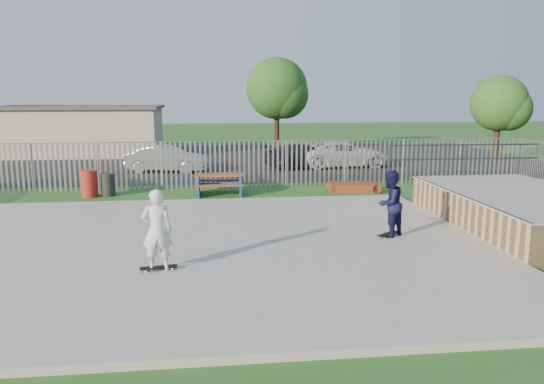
{
  "coord_description": "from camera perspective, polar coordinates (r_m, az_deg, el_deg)",
  "views": [
    {
      "loc": [
        0.39,
        -13.24,
        3.94
      ],
      "look_at": [
        2.18,
        2.0,
        1.1
      ],
      "focal_mm": 35.0,
      "sensor_mm": 36.0,
      "label": 1
    }
  ],
  "objects": [
    {
      "name": "trash_bin_red",
      "position": [
        21.73,
        -19.06,
        0.86
      ],
      "size": [
        0.63,
        0.63,
        1.05
      ],
      "primitive_type": "cylinder",
      "color": "maroon",
      "rests_on": "ground"
    },
    {
      "name": "car_white",
      "position": [
        29.22,
        7.79,
        4.05
      ],
      "size": [
        5.09,
        2.54,
        1.38
      ],
      "primitive_type": "imported",
      "rotation": [
        0.0,
        0.0,
        1.62
      ],
      "color": "silver",
      "rests_on": "parking_lot"
    },
    {
      "name": "fence",
      "position": [
        18.08,
        -4.68,
        1.09
      ],
      "size": [
        26.04,
        16.02,
        2.0
      ],
      "color": "gray",
      "rests_on": "ground"
    },
    {
      "name": "skateboard_b",
      "position": [
        11.97,
        -12.09,
        -8.03
      ],
      "size": [
        0.82,
        0.33,
        0.08
      ],
      "rotation": [
        0.0,
        0.0,
        0.17
      ],
      "color": "black",
      "rests_on": "concrete_slab"
    },
    {
      "name": "building",
      "position": [
        37.27,
        -19.81,
        6.29
      ],
      "size": [
        10.4,
        6.4,
        3.2
      ],
      "color": "#C3B296",
      "rests_on": "ground"
    },
    {
      "name": "skater_navy",
      "position": [
        14.55,
        12.51,
        -1.22
      ],
      "size": [
        1.11,
        1.08,
        1.8
      ],
      "primitive_type": "imported",
      "rotation": [
        0.0,
        0.0,
        3.81
      ],
      "color": "#121339",
      "rests_on": "concrete_slab"
    },
    {
      "name": "skateboard_a",
      "position": [
        14.74,
        12.38,
        -4.51
      ],
      "size": [
        0.75,
        0.65,
        0.08
      ],
      "rotation": [
        0.0,
        0.0,
        0.67
      ],
      "color": "black",
      "rests_on": "concrete_slab"
    },
    {
      "name": "funbox",
      "position": [
        21.95,
        8.75,
        0.5
      ],
      "size": [
        1.93,
        1.17,
        0.36
      ],
      "rotation": [
        0.0,
        0.0,
        -0.15
      ],
      "color": "maroon",
      "rests_on": "ground"
    },
    {
      "name": "quarter_pipe",
      "position": [
        17.27,
        25.3,
        -1.83
      ],
      "size": [
        5.5,
        7.05,
        2.19
      ],
      "color": "tan",
      "rests_on": "ground"
    },
    {
      "name": "concrete_slab",
      "position": [
        13.8,
        -8.09,
        -5.89
      ],
      "size": [
        15.0,
        12.0,
        0.15
      ],
      "primitive_type": "cube",
      "color": "gray",
      "rests_on": "ground"
    },
    {
      "name": "car_dark",
      "position": [
        28.43,
        3.62,
        3.86
      ],
      "size": [
        4.68,
        2.51,
        1.29
      ],
      "primitive_type": "imported",
      "rotation": [
        0.0,
        0.0,
        1.73
      ],
      "color": "black",
      "rests_on": "parking_lot"
    },
    {
      "name": "picnic_table",
      "position": [
        21.15,
        -5.68,
        0.86
      ],
      "size": [
        1.97,
        1.62,
        0.82
      ],
      "rotation": [
        0.0,
        0.0,
        -0.01
      ],
      "color": "brown",
      "rests_on": "ground"
    },
    {
      "name": "skater_white",
      "position": [
        11.72,
        -12.25,
        -4.02
      ],
      "size": [
        0.66,
        0.43,
        1.8
      ],
      "primitive_type": "imported",
      "rotation": [
        0.0,
        0.0,
        3.14
      ],
      "color": "silver",
      "rests_on": "concrete_slab"
    },
    {
      "name": "ground",
      "position": [
        13.82,
        -8.09,
        -6.19
      ],
      "size": [
        120.0,
        120.0,
        0.0
      ],
      "primitive_type": "plane",
      "color": "#276221",
      "rests_on": "ground"
    },
    {
      "name": "car_silver",
      "position": [
        27.53,
        -11.24,
        3.51
      ],
      "size": [
        4.3,
        2.25,
        1.35
      ],
      "primitive_type": "imported",
      "rotation": [
        0.0,
        0.0,
        1.36
      ],
      "color": "silver",
      "rests_on": "parking_lot"
    },
    {
      "name": "tree_right",
      "position": [
        34.2,
        23.25,
        8.74
      ],
      "size": [
        3.27,
        3.27,
        5.05
      ],
      "color": "#3E2218",
      "rests_on": "ground"
    },
    {
      "name": "parking_lot",
      "position": [
        32.48,
        -7.34,
        3.46
      ],
      "size": [
        40.0,
        18.0,
        0.02
      ],
      "primitive_type": "cube",
      "color": "black",
      "rests_on": "ground"
    },
    {
      "name": "tree_mid",
      "position": [
        36.44,
        0.52,
        11.05
      ],
      "size": [
        4.14,
        4.14,
        6.38
      ],
      "color": "#392117",
      "rests_on": "ground"
    },
    {
      "name": "trash_bin_grey",
      "position": [
        21.73,
        -17.22,
        0.76
      ],
      "size": [
        0.53,
        0.53,
        0.89
      ],
      "primitive_type": "cylinder",
      "color": "black",
      "rests_on": "ground"
    }
  ]
}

